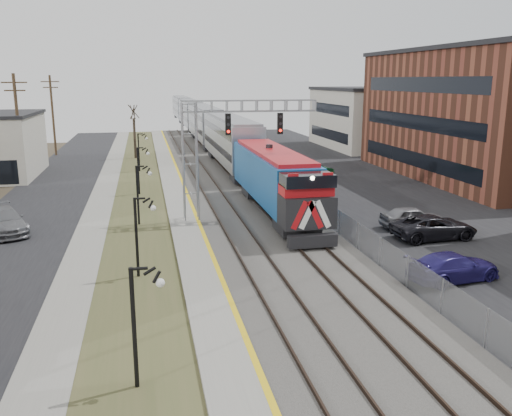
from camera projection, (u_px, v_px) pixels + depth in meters
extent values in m
cube|color=black|center=(39.00, 207.00, 41.25)|extent=(7.00, 120.00, 0.04)
cube|color=gray|center=(100.00, 204.00, 42.13)|extent=(2.00, 120.00, 0.08)
cube|color=#434826|center=(139.00, 202.00, 42.73)|extent=(4.00, 120.00, 0.06)
cube|color=gray|center=(178.00, 199.00, 43.30)|extent=(2.00, 120.00, 0.24)
cube|color=#595651|center=(239.00, 197.00, 44.29)|extent=(8.00, 120.00, 0.20)
cube|color=black|center=(376.00, 192.00, 46.68)|extent=(16.00, 120.00, 0.04)
cube|color=gold|center=(189.00, 197.00, 43.44)|extent=(0.24, 120.00, 0.01)
cube|color=#2D2119|center=(206.00, 196.00, 43.71)|extent=(0.08, 120.00, 0.15)
cube|color=#2D2119|center=(224.00, 195.00, 44.00)|extent=(0.08, 120.00, 0.15)
cube|color=#2D2119|center=(248.00, 194.00, 44.40)|extent=(0.08, 120.00, 0.15)
cube|color=#2D2119|center=(266.00, 194.00, 44.70)|extent=(0.08, 120.00, 0.15)
cube|color=#124F95|center=(276.00, 181.00, 38.00)|extent=(3.00, 17.00, 4.25)
cube|color=black|center=(312.00, 241.00, 30.12)|extent=(2.80, 0.50, 0.70)
cube|color=#9CA0A6|center=(230.00, 142.00, 57.22)|extent=(3.00, 22.00, 5.33)
cube|color=#9CA0A6|center=(206.00, 125.00, 78.94)|extent=(3.00, 22.00, 5.33)
cube|color=#9CA0A6|center=(192.00, 115.00, 100.66)|extent=(3.00, 22.00, 5.33)
cube|color=#9CA0A6|center=(183.00, 109.00, 122.38)|extent=(3.00, 22.00, 5.33)
cube|color=gray|center=(190.00, 164.00, 35.83)|extent=(1.00, 1.00, 8.00)
cube|color=gray|center=(249.00, 106.00, 35.76)|extent=(9.00, 0.80, 0.80)
cube|color=black|center=(228.00, 124.00, 35.30)|extent=(0.35, 0.25, 1.40)
cube|color=black|center=(280.00, 124.00, 35.99)|extent=(0.35, 0.25, 1.40)
cylinder|color=black|center=(134.00, 329.00, 16.55)|extent=(0.14, 0.14, 4.00)
cylinder|color=black|center=(137.00, 238.00, 26.08)|extent=(0.14, 0.14, 4.00)
cylinder|color=black|center=(138.00, 196.00, 35.60)|extent=(0.14, 0.14, 4.00)
cylinder|color=black|center=(138.00, 171.00, 45.13)|extent=(0.14, 0.14, 4.00)
cylinder|color=black|center=(139.00, 153.00, 56.56)|extent=(0.14, 0.14, 4.00)
cylinder|color=#4C3823|center=(19.00, 130.00, 49.03)|extent=(0.28, 0.28, 10.00)
cylinder|color=#4C3823|center=(53.00, 116.00, 68.09)|extent=(0.28, 0.28, 10.00)
cube|color=gray|center=(289.00, 186.00, 44.96)|extent=(0.04, 120.00, 1.60)
cube|color=brown|center=(492.00, 116.00, 52.83)|extent=(16.00, 26.00, 12.00)
cube|color=#BEB7A6|center=(382.00, 119.00, 77.11)|extent=(16.00, 18.00, 8.00)
cylinder|color=#382D23|center=(135.00, 139.00, 65.89)|extent=(0.30, 0.30, 4.90)
imported|color=black|center=(434.00, 228.00, 32.75)|extent=(5.28, 2.62, 1.44)
imported|color=navy|center=(453.00, 268.00, 25.88)|extent=(4.99, 2.74, 1.37)
imported|color=slate|center=(412.00, 218.00, 35.12)|extent=(4.17, 1.69, 1.42)
imported|color=#0E4820|center=(315.00, 171.00, 53.69)|extent=(4.16, 2.50, 1.30)
imported|color=slate|center=(4.00, 221.00, 33.95)|extent=(4.16, 5.82, 1.56)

